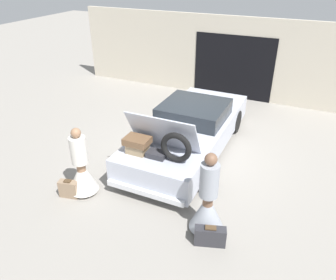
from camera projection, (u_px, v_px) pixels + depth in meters
The scene contains 7 objects.
ground_plane at pixel (189, 149), 8.73m from camera, with size 40.00×40.00×0.00m, color gray.
garage_wall_back at pixel (234, 59), 11.38m from camera, with size 12.00×0.14×2.80m.
car at pixel (189, 130), 8.45m from camera, with size 1.89×4.92×1.68m.
person_left at pixel (82, 171), 6.86m from camera, with size 0.64×0.64×1.55m.
person_right at pixel (208, 205), 5.84m from camera, with size 0.64×0.64×1.66m.
suitcase_beside_left_person at pixel (69, 189), 6.89m from camera, with size 0.43×0.25×0.41m.
suitcase_beside_right_person at pixel (210, 236), 5.73m from camera, with size 0.58×0.34×0.39m.
Camera 1 is at (2.64, -7.06, 4.44)m, focal length 35.00 mm.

